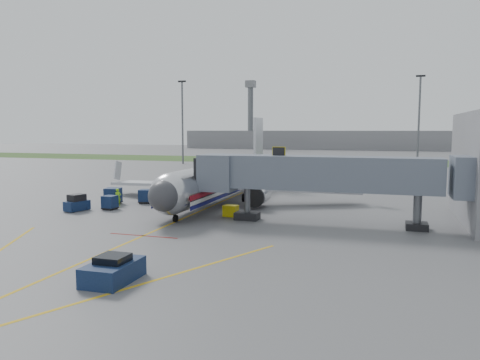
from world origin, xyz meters
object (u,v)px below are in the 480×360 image
(airliner, at_px, (223,179))
(ramp_worker, at_px, (118,197))
(belt_loader, at_px, (164,194))
(baggage_tug, at_px, (77,203))
(pushback_tug, at_px, (113,270))

(airliner, bearing_deg, ramp_worker, -145.56)
(belt_loader, distance_m, ramp_worker, 6.79)
(baggage_tug, distance_m, ramp_worker, 4.73)
(ramp_worker, bearing_deg, belt_loader, 10.52)
(baggage_tug, bearing_deg, airliner, 41.63)
(baggage_tug, xyz_separation_m, belt_loader, (4.81, 10.42, -0.18))
(pushback_tug, bearing_deg, ramp_worker, 121.40)
(pushback_tug, bearing_deg, belt_loader, 111.52)
(ramp_worker, bearing_deg, baggage_tug, -177.67)
(pushback_tug, bearing_deg, airliner, 97.63)
(belt_loader, bearing_deg, ramp_worker, -111.43)
(pushback_tug, distance_m, belt_loader, 31.45)
(belt_loader, bearing_deg, airliner, 4.24)
(belt_loader, bearing_deg, pushback_tug, -68.48)
(belt_loader, height_order, ramp_worker, belt_loader)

